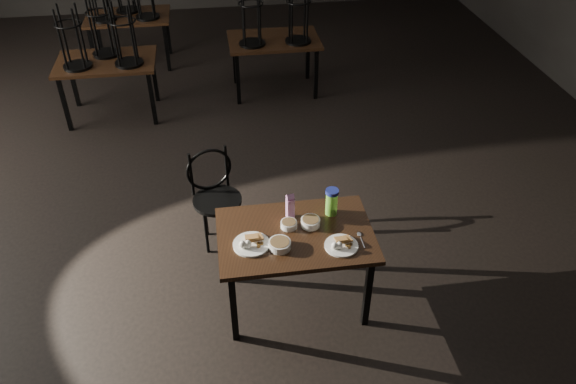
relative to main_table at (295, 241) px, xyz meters
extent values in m
plane|color=black|center=(-0.65, 1.45, -0.67)|extent=(12.00, 12.00, 0.00)
cube|color=black|center=(0.00, 0.00, 0.06)|extent=(1.20, 0.80, 0.04)
cube|color=black|center=(-0.52, -0.32, -0.32)|extent=(0.05, 0.05, 0.71)
cube|color=black|center=(0.52, -0.32, -0.32)|extent=(0.05, 0.05, 0.71)
cube|color=black|center=(-0.52, 0.32, -0.32)|extent=(0.05, 0.05, 0.71)
cube|color=black|center=(0.52, 0.32, -0.32)|extent=(0.05, 0.05, 0.71)
cylinder|color=white|center=(-0.35, -0.08, 0.09)|extent=(0.28, 0.28, 0.02)
cube|color=#AB6E3C|center=(-0.34, -0.04, 0.15)|extent=(0.10, 0.10, 0.05)
cube|color=#AB6E3C|center=(-0.31, -0.04, 0.15)|extent=(0.12, 0.12, 0.03)
ellipsoid|color=white|center=(-0.41, -0.12, 0.13)|extent=(0.05, 0.05, 0.07)
ellipsoid|color=white|center=(-0.37, -0.12, 0.13)|extent=(0.05, 0.05, 0.07)
cylinder|color=white|center=(0.32, -0.19, 0.09)|extent=(0.25, 0.25, 0.02)
cube|color=#AB6E3C|center=(0.32, -0.15, 0.14)|extent=(0.09, 0.09, 0.04)
cube|color=#AB6E3C|center=(0.35, -0.15, 0.14)|extent=(0.11, 0.11, 0.03)
ellipsoid|color=white|center=(0.25, -0.23, 0.12)|extent=(0.05, 0.05, 0.06)
ellipsoid|color=white|center=(0.29, -0.23, 0.12)|extent=(0.05, 0.05, 0.06)
cylinder|color=white|center=(-0.04, 0.08, 0.10)|extent=(0.13, 0.13, 0.05)
cylinder|color=brown|center=(-0.04, 0.08, 0.12)|extent=(0.11, 0.11, 0.01)
cylinder|color=white|center=(0.13, 0.08, 0.11)|extent=(0.15, 0.15, 0.06)
cylinder|color=brown|center=(0.13, 0.08, 0.13)|extent=(0.13, 0.13, 0.01)
cylinder|color=white|center=(-0.14, -0.14, 0.11)|extent=(0.17, 0.17, 0.06)
cylinder|color=brown|center=(-0.14, -0.14, 0.13)|extent=(0.14, 0.14, 0.01)
cube|color=#921A76|center=(-0.01, 0.20, 0.17)|extent=(0.07, 0.07, 0.19)
cube|color=#921A76|center=(-0.01, 0.20, 0.28)|extent=(0.07, 0.07, 0.06)
cylinder|color=#82EC45|center=(0.32, 0.20, 0.18)|extent=(0.12, 0.12, 0.20)
cylinder|color=navy|center=(0.32, 0.20, 0.29)|extent=(0.14, 0.14, 0.03)
ellipsoid|color=silver|center=(0.48, -0.08, 0.08)|extent=(0.04, 0.05, 0.01)
cube|color=silver|center=(0.48, -0.18, 0.08)|extent=(0.01, 0.12, 0.00)
cylinder|color=black|center=(-0.58, 0.83, -0.17)|extent=(0.44, 0.44, 0.03)
torus|color=black|center=(-0.63, 1.01, 0.05)|extent=(0.42, 0.14, 0.43)
cylinder|color=black|center=(-0.46, 0.95, -0.42)|extent=(0.03, 0.03, 0.50)
cylinder|color=black|center=(-0.71, 0.95, -0.42)|extent=(0.03, 0.03, 0.50)
cylinder|color=black|center=(-0.71, 0.71, -0.42)|extent=(0.03, 0.03, 0.50)
cylinder|color=black|center=(-0.46, 0.71, -0.42)|extent=(0.03, 0.03, 0.50)
cube|color=black|center=(-1.81, 3.50, 0.06)|extent=(1.20, 0.80, 0.04)
cube|color=black|center=(-2.33, 3.18, -0.32)|extent=(0.05, 0.05, 0.71)
cube|color=black|center=(-1.29, 3.18, -0.32)|extent=(0.05, 0.05, 0.71)
cube|color=black|center=(-2.33, 3.82, -0.32)|extent=(0.05, 0.05, 0.71)
cube|color=black|center=(-1.29, 3.82, -0.32)|extent=(0.05, 0.05, 0.71)
cylinder|color=black|center=(-2.11, 3.35, 0.09)|extent=(0.34, 0.34, 0.03)
torus|color=black|center=(-2.11, 3.35, 0.59)|extent=(0.32, 0.32, 0.02)
cylinder|color=black|center=(-2.01, 3.45, 0.46)|extent=(0.03, 0.03, 0.70)
cylinder|color=black|center=(-2.21, 3.45, 0.46)|extent=(0.03, 0.03, 0.70)
cylinder|color=black|center=(-2.21, 3.25, 0.46)|extent=(0.03, 0.03, 0.70)
cylinder|color=black|center=(-2.01, 3.25, 0.46)|extent=(0.03, 0.03, 0.70)
cylinder|color=black|center=(-1.51, 3.35, 0.09)|extent=(0.34, 0.34, 0.03)
torus|color=black|center=(-1.51, 3.35, 0.59)|extent=(0.32, 0.32, 0.02)
cylinder|color=black|center=(-1.41, 3.45, 0.46)|extent=(0.03, 0.03, 0.70)
cylinder|color=black|center=(-1.61, 3.45, 0.46)|extent=(0.03, 0.03, 0.70)
cylinder|color=black|center=(-1.61, 3.25, 0.46)|extent=(0.03, 0.03, 0.70)
cylinder|color=black|center=(-1.41, 3.25, 0.46)|extent=(0.03, 0.03, 0.70)
cylinder|color=black|center=(-1.81, 3.68, 0.09)|extent=(0.34, 0.34, 0.03)
torus|color=black|center=(-1.81, 3.68, 0.59)|extent=(0.32, 0.32, 0.02)
cylinder|color=black|center=(-1.71, 3.78, 0.46)|extent=(0.03, 0.03, 0.70)
cylinder|color=black|center=(-1.91, 3.78, 0.46)|extent=(0.03, 0.03, 0.70)
cylinder|color=black|center=(-1.91, 3.58, 0.46)|extent=(0.03, 0.03, 0.70)
cylinder|color=black|center=(-1.71, 3.58, 0.46)|extent=(0.03, 0.03, 0.70)
cube|color=black|center=(0.32, 3.89, 0.06)|extent=(1.20, 0.80, 0.04)
cube|color=black|center=(-0.20, 3.57, -0.32)|extent=(0.05, 0.05, 0.71)
cube|color=black|center=(0.84, 3.57, -0.32)|extent=(0.05, 0.05, 0.71)
cube|color=black|center=(-0.20, 4.21, -0.32)|extent=(0.05, 0.05, 0.71)
cube|color=black|center=(0.84, 4.21, -0.32)|extent=(0.05, 0.05, 0.71)
cylinder|color=black|center=(0.02, 3.74, 0.09)|extent=(0.34, 0.34, 0.03)
torus|color=black|center=(0.02, 3.74, 0.59)|extent=(0.32, 0.32, 0.02)
cylinder|color=black|center=(0.12, 3.84, 0.46)|extent=(0.03, 0.03, 0.70)
cylinder|color=black|center=(-0.08, 3.84, 0.46)|extent=(0.03, 0.03, 0.70)
cylinder|color=black|center=(-0.08, 3.64, 0.46)|extent=(0.03, 0.03, 0.70)
cylinder|color=black|center=(0.12, 3.64, 0.46)|extent=(0.03, 0.03, 0.70)
cylinder|color=black|center=(0.62, 3.74, 0.09)|extent=(0.34, 0.34, 0.03)
torus|color=black|center=(0.62, 3.74, 0.59)|extent=(0.32, 0.32, 0.02)
cylinder|color=black|center=(0.72, 3.84, 0.46)|extent=(0.03, 0.03, 0.70)
cylinder|color=black|center=(0.52, 3.84, 0.46)|extent=(0.03, 0.03, 0.70)
cylinder|color=black|center=(0.52, 3.64, 0.46)|extent=(0.03, 0.03, 0.70)
cylinder|color=black|center=(0.72, 3.64, 0.46)|extent=(0.03, 0.03, 0.70)
cube|color=black|center=(-1.67, 5.07, 0.06)|extent=(1.20, 0.80, 0.04)
cube|color=black|center=(-2.19, 4.75, -0.32)|extent=(0.05, 0.05, 0.71)
cube|color=black|center=(-1.15, 4.75, -0.32)|extent=(0.05, 0.05, 0.71)
cube|color=black|center=(-2.19, 5.39, -0.32)|extent=(0.05, 0.05, 0.71)
cube|color=black|center=(-1.15, 5.39, -0.32)|extent=(0.05, 0.05, 0.71)
cylinder|color=black|center=(-1.97, 4.92, 0.09)|extent=(0.34, 0.34, 0.03)
cylinder|color=black|center=(-1.37, 4.92, 0.09)|extent=(0.34, 0.34, 0.03)
cylinder|color=black|center=(-1.67, 5.25, 0.09)|extent=(0.34, 0.34, 0.03)
camera|label=1|loc=(-0.53, -3.20, 2.92)|focal=35.00mm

